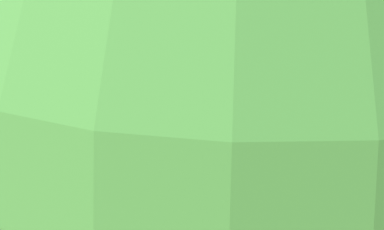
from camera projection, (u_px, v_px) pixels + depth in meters
name	position (u px, v px, depth m)	size (l,w,h in m)	color
ground_plane	(193.00, 145.00, 7.79)	(60.00, 60.00, 0.00)	#8C7A56
track	(201.00, 146.00, 7.69)	(0.68, 6.40, 0.04)	gray
locomotive	(147.00, 108.00, 8.22)	(0.64, 1.45, 1.00)	#1E472D
passenger_car	(248.00, 135.00, 7.07)	(0.74, 2.70, 0.97)	#3F3F3F
conductor_person	(196.00, 75.00, 8.73)	(0.30, 0.30, 1.62)	#282D47
park_bench	(150.00, 205.00, 4.98)	(1.35, 0.91, 0.82)	#2D6B33
oak_tree_near	(232.00, 119.00, 1.77)	(2.02, 2.02, 3.39)	brown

